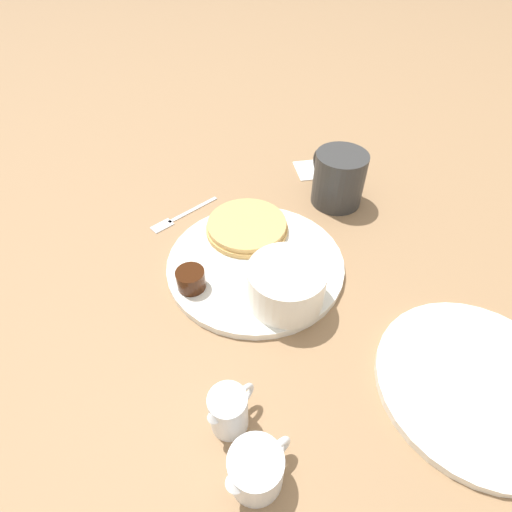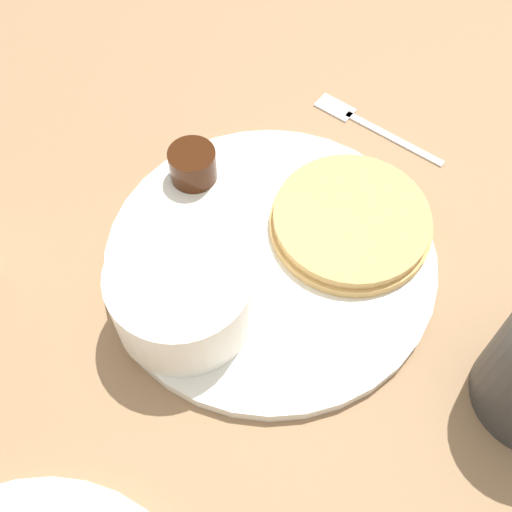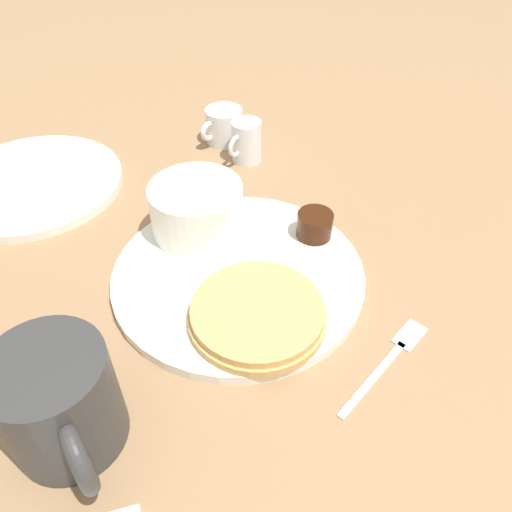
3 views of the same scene
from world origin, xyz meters
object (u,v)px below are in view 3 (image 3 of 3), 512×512
at_px(creamer_pitcher_near, 246,141).
at_px(creamer_pitcher_far, 224,125).
at_px(plate, 238,274).
at_px(coffee_mug, 60,404).
at_px(fork, 392,355).
at_px(bowl, 197,208).

relative_size(creamer_pitcher_near, creamer_pitcher_far, 0.93).
height_order(creamer_pitcher_near, creamer_pitcher_far, creamer_pitcher_near).
xyz_separation_m(plate, creamer_pitcher_far, (-0.00, 0.30, 0.02)).
xyz_separation_m(coffee_mug, fork, (0.28, 0.05, -0.05)).
relative_size(bowl, creamer_pitcher_near, 1.74).
distance_m(plate, creamer_pitcher_near, 0.25).
relative_size(bowl, coffee_mug, 0.89).
height_order(bowl, creamer_pitcher_far, bowl).
height_order(bowl, coffee_mug, coffee_mug).
bearing_deg(plate, creamer_pitcher_far, 90.15).
bearing_deg(bowl, plate, -60.86).
bearing_deg(plate, bowl, 119.14).
bearing_deg(creamer_pitcher_far, creamer_pitcher_near, -62.54).
bearing_deg(creamer_pitcher_far, fork, -71.75).
bearing_deg(fork, creamer_pitcher_near, 106.70).
relative_size(bowl, fork, 0.97).
relative_size(plate, creamer_pitcher_far, 4.14).
height_order(plate, creamer_pitcher_far, creamer_pitcher_far).
bearing_deg(creamer_pitcher_far, bowl, -100.26).
xyz_separation_m(bowl, creamer_pitcher_far, (0.04, 0.22, -0.02)).
relative_size(coffee_mug, fork, 1.09).
relative_size(plate, creamer_pitcher_near, 4.45).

